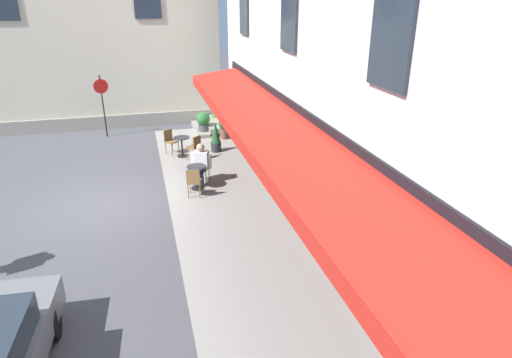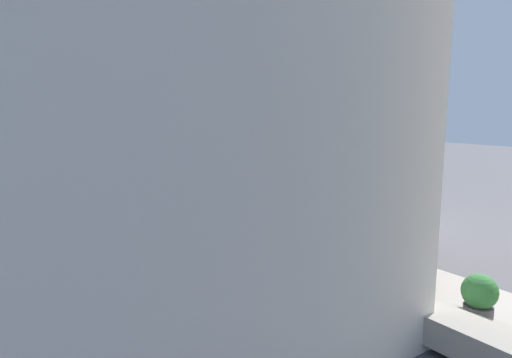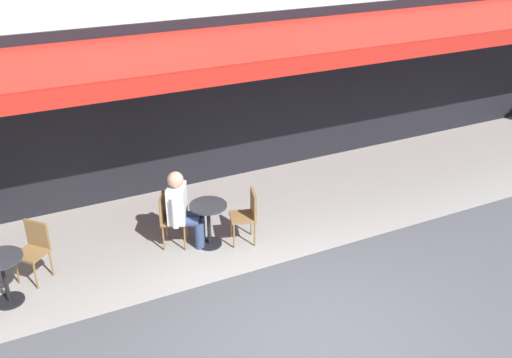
{
  "view_description": "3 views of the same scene",
  "coord_description": "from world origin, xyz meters",
  "px_view_note": "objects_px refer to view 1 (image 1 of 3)",
  "views": [
    {
      "loc": [
        -12.44,
        -1.28,
        5.73
      ],
      "look_at": [
        -2.28,
        -3.98,
        1.27
      ],
      "focal_mm": 31.16,
      "sensor_mm": 36.0,
      "label": 1
    },
    {
      "loc": [
        9.88,
        -10.85,
        3.65
      ],
      "look_at": [
        -2.38,
        -2.66,
        1.37
      ],
      "focal_mm": 31.71,
      "sensor_mm": 36.0,
      "label": 2
    },
    {
      "loc": [
        3.06,
        4.57,
        5.14
      ],
      "look_at": [
        -0.48,
        -2.76,
        1.03
      ],
      "focal_mm": 39.64,
      "sensor_mm": 36.0,
      "label": 3
    }
  ],
  "objects_px": {
    "no_parking_sign": "(102,95)",
    "potted_plant_entrance_right": "(203,122)",
    "potted_plant_by_steps": "(214,117)",
    "cafe_chair_wicker_under_awning": "(203,165)",
    "cafe_chair_wicker_back_row": "(195,145)",
    "seated_patron_in_white": "(200,163)",
    "cafe_chair_wicker_facing_street": "(194,180)",
    "cafe_table_near_entrance": "(197,174)",
    "potted_plant_under_sign": "(216,137)",
    "cafe_chair_wicker_by_window": "(170,139)",
    "cafe_table_mid_terrace": "(182,144)",
    "potted_plant_entrance_left": "(224,127)"
  },
  "relations": [
    {
      "from": "cafe_chair_wicker_back_row",
      "to": "no_parking_sign",
      "type": "height_order",
      "value": "no_parking_sign"
    },
    {
      "from": "seated_patron_in_white",
      "to": "cafe_table_mid_terrace",
      "type": "bearing_deg",
      "value": 6.62
    },
    {
      "from": "cafe_table_mid_terrace",
      "to": "seated_patron_in_white",
      "type": "distance_m",
      "value": 2.73
    },
    {
      "from": "cafe_table_near_entrance",
      "to": "cafe_chair_wicker_facing_street",
      "type": "xyz_separation_m",
      "value": [
        -0.61,
        0.17,
        0.06
      ]
    },
    {
      "from": "seated_patron_in_white",
      "to": "potted_plant_entrance_left",
      "type": "bearing_deg",
      "value": -20.12
    },
    {
      "from": "cafe_table_mid_terrace",
      "to": "potted_plant_entrance_left",
      "type": "height_order",
      "value": "potted_plant_entrance_left"
    },
    {
      "from": "cafe_table_near_entrance",
      "to": "potted_plant_by_steps",
      "type": "relative_size",
      "value": 0.93
    },
    {
      "from": "seated_patron_in_white",
      "to": "potted_plant_by_steps",
      "type": "distance_m",
      "value": 6.7
    },
    {
      "from": "cafe_chair_wicker_facing_street",
      "to": "potted_plant_entrance_right",
      "type": "bearing_deg",
      "value": -11.18
    },
    {
      "from": "cafe_chair_wicker_back_row",
      "to": "cafe_table_mid_terrace",
      "type": "bearing_deg",
      "value": 42.67
    },
    {
      "from": "cafe_table_mid_terrace",
      "to": "potted_plant_entrance_right",
      "type": "relative_size",
      "value": 0.78
    },
    {
      "from": "cafe_chair_wicker_back_row",
      "to": "seated_patron_in_white",
      "type": "distance_m",
      "value": 2.25
    },
    {
      "from": "cafe_chair_wicker_facing_street",
      "to": "potted_plant_entrance_right",
      "type": "xyz_separation_m",
      "value": [
        6.29,
        -1.24,
        -0.02
      ]
    },
    {
      "from": "cafe_chair_wicker_under_awning",
      "to": "cafe_chair_wicker_back_row",
      "type": "relative_size",
      "value": 1.0
    },
    {
      "from": "cafe_chair_wicker_by_window",
      "to": "seated_patron_in_white",
      "type": "height_order",
      "value": "seated_patron_in_white"
    },
    {
      "from": "cafe_chair_wicker_back_row",
      "to": "potted_plant_by_steps",
      "type": "height_order",
      "value": "cafe_chair_wicker_back_row"
    },
    {
      "from": "cafe_chair_wicker_under_awning",
      "to": "cafe_chair_wicker_back_row",
      "type": "xyz_separation_m",
      "value": [
        2.04,
        -0.02,
        0.0
      ]
    },
    {
      "from": "cafe_chair_wicker_under_awning",
      "to": "cafe_chair_wicker_facing_street",
      "type": "bearing_deg",
      "value": 159.15
    },
    {
      "from": "cafe_chair_wicker_facing_street",
      "to": "cafe_chair_wicker_under_awning",
      "type": "relative_size",
      "value": 1.0
    },
    {
      "from": "cafe_chair_wicker_back_row",
      "to": "potted_plant_entrance_right",
      "type": "bearing_deg",
      "value": -14.17
    },
    {
      "from": "cafe_table_mid_terrace",
      "to": "potted_plant_under_sign",
      "type": "xyz_separation_m",
      "value": [
        0.24,
        -1.32,
        0.08
      ]
    },
    {
      "from": "cafe_table_mid_terrace",
      "to": "potted_plant_by_steps",
      "type": "bearing_deg",
      "value": -26.33
    },
    {
      "from": "no_parking_sign",
      "to": "potted_plant_entrance_right",
      "type": "height_order",
      "value": "no_parking_sign"
    },
    {
      "from": "cafe_table_mid_terrace",
      "to": "no_parking_sign",
      "type": "bearing_deg",
      "value": 40.83
    },
    {
      "from": "cafe_chair_wicker_back_row",
      "to": "cafe_chair_wicker_by_window",
      "type": "bearing_deg",
      "value": 40.39
    },
    {
      "from": "cafe_chair_wicker_facing_street",
      "to": "potted_plant_entrance_left",
      "type": "distance_m",
      "value": 5.8
    },
    {
      "from": "cafe_chair_wicker_facing_street",
      "to": "cafe_chair_wicker_back_row",
      "type": "height_order",
      "value": "same"
    },
    {
      "from": "cafe_table_mid_terrace",
      "to": "cafe_table_near_entrance",
      "type": "bearing_deg",
      "value": -177.55
    },
    {
      "from": "cafe_table_near_entrance",
      "to": "cafe_chair_wicker_by_window",
      "type": "bearing_deg",
      "value": 8.3
    },
    {
      "from": "cafe_chair_wicker_facing_street",
      "to": "cafe_chair_wicker_under_awning",
      "type": "distance_m",
      "value": 1.26
    },
    {
      "from": "potted_plant_by_steps",
      "to": "no_parking_sign",
      "type": "bearing_deg",
      "value": 96.34
    },
    {
      "from": "potted_plant_entrance_right",
      "to": "potted_plant_entrance_left",
      "type": "xyz_separation_m",
      "value": [
        -0.84,
        -0.74,
        -0.02
      ]
    },
    {
      "from": "cafe_table_near_entrance",
      "to": "potted_plant_entrance_right",
      "type": "xyz_separation_m",
      "value": [
        5.68,
        -1.07,
        0.03
      ]
    },
    {
      "from": "cafe_table_mid_terrace",
      "to": "cafe_chair_wicker_back_row",
      "type": "height_order",
      "value": "cafe_chair_wicker_back_row"
    },
    {
      "from": "cafe_chair_wicker_under_awning",
      "to": "no_parking_sign",
      "type": "xyz_separation_m",
      "value": [
        5.79,
        3.24,
        1.25
      ]
    },
    {
      "from": "no_parking_sign",
      "to": "potted_plant_entrance_left",
      "type": "relative_size",
      "value": 2.96
    },
    {
      "from": "cafe_chair_wicker_facing_street",
      "to": "potted_plant_entrance_left",
      "type": "bearing_deg",
      "value": -20.06
    },
    {
      "from": "cafe_table_mid_terrace",
      "to": "potted_plant_entrance_left",
      "type": "xyz_separation_m",
      "value": [
        1.76,
        -1.95,
        0.01
      ]
    },
    {
      "from": "potted_plant_entrance_right",
      "to": "potted_plant_under_sign",
      "type": "bearing_deg",
      "value": -177.17
    },
    {
      "from": "cafe_chair_wicker_by_window",
      "to": "seated_patron_in_white",
      "type": "xyz_separation_m",
      "value": [
        -3.2,
        -0.7,
        0.16
      ]
    },
    {
      "from": "cafe_chair_wicker_by_window",
      "to": "potted_plant_by_steps",
      "type": "relative_size",
      "value": 1.13
    },
    {
      "from": "cafe_chair_wicker_by_window",
      "to": "potted_plant_by_steps",
      "type": "bearing_deg",
      "value": -34.5
    },
    {
      "from": "cafe_table_near_entrance",
      "to": "cafe_chair_wicker_facing_street",
      "type": "relative_size",
      "value": 0.82
    },
    {
      "from": "potted_plant_under_sign",
      "to": "potted_plant_entrance_left",
      "type": "distance_m",
      "value": 1.64
    },
    {
      "from": "cafe_chair_wicker_back_row",
      "to": "potted_plant_under_sign",
      "type": "bearing_deg",
      "value": -51.56
    },
    {
      "from": "cafe_table_near_entrance",
      "to": "potted_plant_entrance_left",
      "type": "relative_size",
      "value": 0.85
    },
    {
      "from": "cafe_chair_wicker_facing_street",
      "to": "cafe_chair_wicker_back_row",
      "type": "xyz_separation_m",
      "value": [
        3.22,
        -0.47,
        0.0
      ]
    },
    {
      "from": "potted_plant_under_sign",
      "to": "no_parking_sign",
      "type": "bearing_deg",
      "value": 53.82
    },
    {
      "from": "cafe_table_near_entrance",
      "to": "cafe_chair_wicker_facing_street",
      "type": "distance_m",
      "value": 0.63
    },
    {
      "from": "cafe_chair_wicker_under_awning",
      "to": "cafe_chair_wicker_by_window",
      "type": "bearing_deg",
      "value": 14.87
    }
  ]
}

